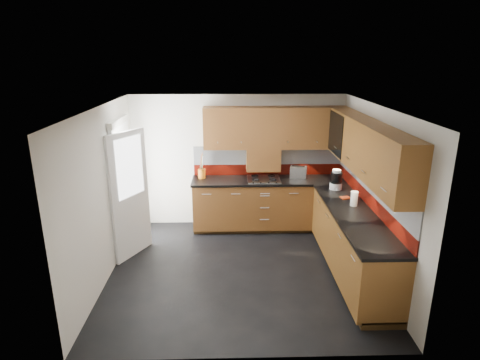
{
  "coord_description": "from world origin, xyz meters",
  "views": [
    {
      "loc": [
        -0.15,
        -5.27,
        3.07
      ],
      "look_at": [
        0.01,
        0.65,
        1.2
      ],
      "focal_mm": 30.0,
      "sensor_mm": 36.0,
      "label": 1
    }
  ],
  "objects_px": {
    "toaster": "(298,172)",
    "food_processor": "(336,180)",
    "gas_hob": "(264,179)",
    "utensil_pot": "(202,173)"
  },
  "relations": [
    {
      "from": "gas_hob",
      "to": "food_processor",
      "type": "distance_m",
      "value": 1.27
    },
    {
      "from": "toaster",
      "to": "food_processor",
      "type": "bearing_deg",
      "value": -52.55
    },
    {
      "from": "food_processor",
      "to": "toaster",
      "type": "bearing_deg",
      "value": 127.45
    },
    {
      "from": "gas_hob",
      "to": "food_processor",
      "type": "xyz_separation_m",
      "value": [
        1.14,
        -0.53,
        0.14
      ]
    },
    {
      "from": "utensil_pot",
      "to": "toaster",
      "type": "relative_size",
      "value": 1.44
    },
    {
      "from": "gas_hob",
      "to": "toaster",
      "type": "relative_size",
      "value": 1.76
    },
    {
      "from": "toaster",
      "to": "food_processor",
      "type": "relative_size",
      "value": 0.98
    },
    {
      "from": "gas_hob",
      "to": "utensil_pot",
      "type": "xyz_separation_m",
      "value": [
        -1.1,
        0.14,
        0.09
      ]
    },
    {
      "from": "toaster",
      "to": "food_processor",
      "type": "height_order",
      "value": "food_processor"
    },
    {
      "from": "utensil_pot",
      "to": "toaster",
      "type": "bearing_deg",
      "value": -0.52
    }
  ]
}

